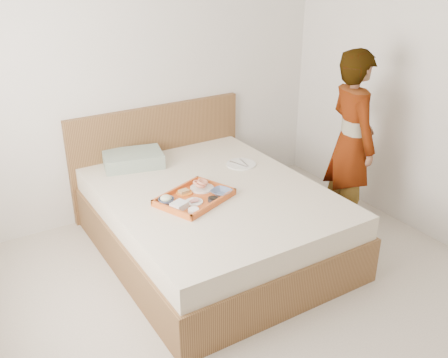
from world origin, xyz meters
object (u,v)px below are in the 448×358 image
at_px(tray, 195,197).
at_px(person, 351,142).
at_px(bed, 212,220).
at_px(dinner_plate, 241,164).

distance_m(tray, person, 1.40).
relative_size(tray, person, 0.34).
relative_size(bed, person, 1.31).
bearing_deg(person, bed, 93.04).
height_order(tray, person, person).
distance_m(bed, dinner_plate, 0.61).
distance_m(bed, tray, 0.36).
bearing_deg(dinner_plate, bed, -148.03).
relative_size(bed, dinner_plate, 7.84).
height_order(tray, dinner_plate, tray).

